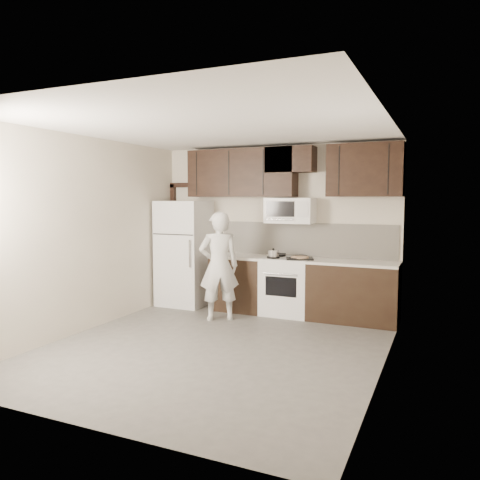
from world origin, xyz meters
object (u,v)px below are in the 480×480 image
Objects in this scene: microwave at (290,211)px; refrigerator at (184,253)px; person at (219,266)px; stove at (287,286)px.

microwave is 0.42× the size of refrigerator.
microwave is at bearing -167.48° from person.
stove is 1.24× the size of microwave.
stove is 1.20m from microwave.
refrigerator is at bearing -66.59° from person.
person is (1.01, -0.68, -0.08)m from refrigerator.
stove is at bearing 1.51° from refrigerator.
person is at bearing -139.18° from stove.
person reaches higher than stove.
refrigerator is 1.09× the size of person.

